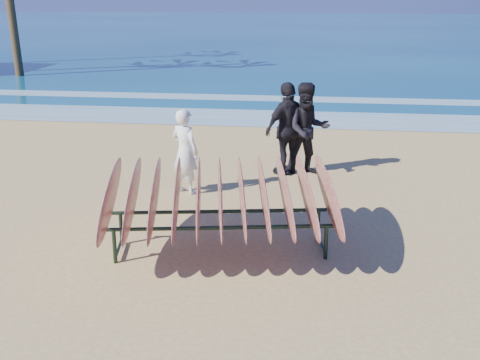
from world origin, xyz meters
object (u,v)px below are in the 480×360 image
Objects in this scene: person_white at (185,151)px; person_dark_b at (288,129)px; person_dark_a at (308,129)px; surfboard_rack at (220,197)px.

person_dark_b is (1.82, 1.48, 0.16)m from person_white.
person_white is 0.84× the size of person_dark_b.
person_dark_b reaches higher than person_dark_a.
person_dark_b is at bearing -113.38° from person_white.
person_dark_a is at bearing 140.98° from person_dark_b.
person_dark_b reaches higher than person_white.
person_dark_a is 0.99× the size of person_dark_b.
person_white is at bearing -163.17° from person_dark_a.
person_dark_b is at bearing 166.57° from person_dark_a.
surfboard_rack is at bearing 36.86° from person_dark_b.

